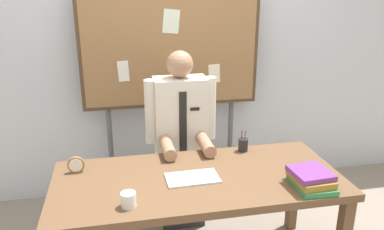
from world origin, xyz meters
The scene contains 9 objects.
back_wall centered at (0.00, 1.28, 1.35)m, with size 6.40×0.08×2.70m, color silver.
desk centered at (0.00, 0.00, 0.65)m, with size 1.82×0.81×0.73m.
person centered at (0.00, 0.63, 0.66)m, with size 0.55×0.56×1.43m.
bulletin_board centered at (0.00, 1.07, 1.38)m, with size 1.52×0.09×1.93m.
book_stack centered at (0.64, -0.26, 0.78)m, with size 0.24×0.28×0.11m.
open_notebook centered at (-0.04, -0.02, 0.74)m, with size 0.33×0.19×0.01m, color white.
desk_clock centered at (-0.76, 0.22, 0.78)m, with size 0.11×0.04×0.11m.
coffee_mug centered at (-0.45, -0.26, 0.77)m, with size 0.08×0.08×0.09m, color white.
pen_holder centered at (0.41, 0.33, 0.78)m, with size 0.07×0.07×0.16m.
Camera 1 is at (-0.48, -2.14, 1.90)m, focal length 36.26 mm.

